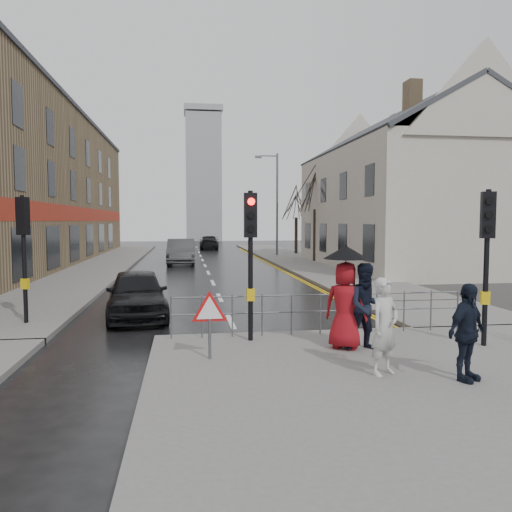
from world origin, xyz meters
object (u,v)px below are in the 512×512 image
object	(u,v)px
car_mid	(181,252)
pedestrian_a	(385,326)
pedestrian_with_umbrella	(345,294)
car_parked	(137,294)
pedestrian_d	(467,332)
pedestrian_b	(367,307)

from	to	relation	value
car_mid	pedestrian_a	bearing A→B (deg)	-81.11
pedestrian_with_umbrella	pedestrian_a	bearing A→B (deg)	-86.54
pedestrian_with_umbrella	car_mid	size ratio (longest dim) A/B	0.44
pedestrian_with_umbrella	car_parked	size ratio (longest dim) A/B	0.52
pedestrian_with_umbrella	car_parked	bearing A→B (deg)	134.81
pedestrian_with_umbrella	car_parked	xyz separation A→B (m)	(-4.78, 4.82, -0.59)
pedestrian_a	pedestrian_d	distance (m)	1.35
pedestrian_d	car_parked	world-z (taller)	pedestrian_d
pedestrian_a	car_parked	world-z (taller)	pedestrian_a
pedestrian_b	pedestrian_d	world-z (taller)	pedestrian_b
pedestrian_a	pedestrian_b	xyz separation A→B (m)	(0.30, 1.68, 0.06)
pedestrian_with_umbrella	pedestrian_b	bearing A→B (deg)	-22.35
pedestrian_b	pedestrian_with_umbrella	xyz separation A→B (m)	(-0.42, 0.17, 0.24)
pedestrian_a	pedestrian_d	bearing A→B (deg)	-51.07
pedestrian_with_umbrella	car_mid	bearing A→B (deg)	98.91
pedestrian_a	car_mid	bearing A→B (deg)	70.17
pedestrian_a	car_parked	distance (m)	8.28
pedestrian_with_umbrella	car_parked	world-z (taller)	pedestrian_with_umbrella
car_parked	car_mid	bearing A→B (deg)	80.45
pedestrian_b	pedestrian_with_umbrella	distance (m)	0.51
pedestrian_b	car_parked	world-z (taller)	pedestrian_b
pedestrian_d	car_parked	bearing A→B (deg)	101.67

